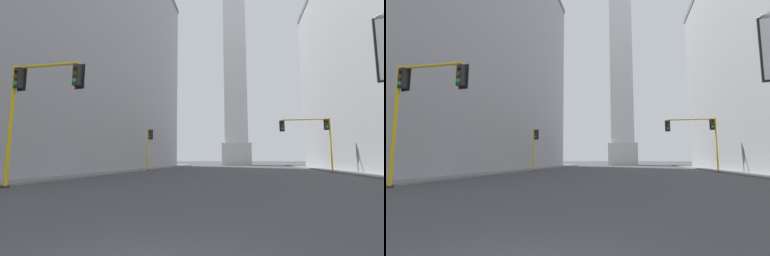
# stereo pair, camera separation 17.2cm
# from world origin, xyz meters

# --- Properties ---
(sidewalk_left) EXTENTS (5.00, 76.52, 0.15)m
(sidewalk_left) POSITION_xyz_m (-13.64, 22.96, 0.07)
(sidewalk_left) COLOR slate
(sidewalk_left) RESTS_ON ground_plane
(building_left) EXTENTS (28.48, 48.63, 37.39)m
(building_left) POSITION_xyz_m (-27.29, 29.83, 18.70)
(building_left) COLOR #9E9EA0
(building_left) RESTS_ON ground_plane
(obelisk) EXTENTS (7.08, 7.08, 77.91)m
(obelisk) POSITION_xyz_m (0.00, 63.77, 37.59)
(obelisk) COLOR silver
(obelisk) RESTS_ON ground_plane
(traffic_light_near_left) EXTENTS (4.29, 0.52, 6.49)m
(traffic_light_near_left) POSITION_xyz_m (-9.56, 8.82, 4.91)
(traffic_light_near_left) COLOR yellow
(traffic_light_near_left) RESTS_ON ground_plane
(traffic_light_mid_right) EXTENTS (5.68, 0.51, 6.17)m
(traffic_light_mid_right) POSITION_xyz_m (9.26, 28.96, 4.73)
(traffic_light_mid_right) COLOR yellow
(traffic_light_mid_right) RESTS_ON ground_plane
(traffic_light_mid_left) EXTENTS (0.78, 0.50, 5.47)m
(traffic_light_mid_left) POSITION_xyz_m (-11.00, 29.98, 3.61)
(traffic_light_mid_left) COLOR yellow
(traffic_light_mid_left) RESTS_ON ground_plane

